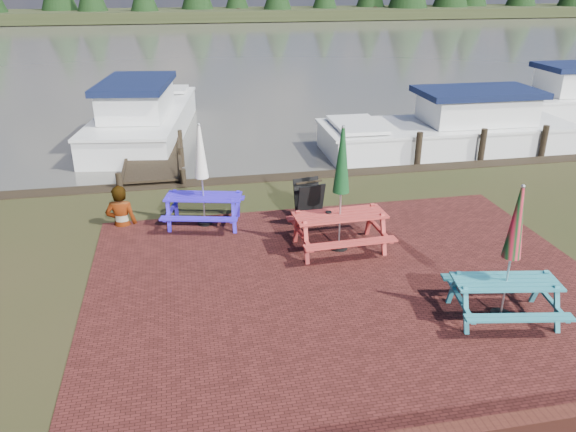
# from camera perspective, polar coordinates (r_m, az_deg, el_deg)

# --- Properties ---
(ground) EXTENTS (120.00, 120.00, 0.00)m
(ground) POSITION_cam_1_polar(r_m,az_deg,el_deg) (9.03, 8.30, -10.70)
(ground) COLOR black
(ground) RESTS_ON ground
(paving) EXTENTS (9.00, 7.50, 0.02)m
(paving) POSITION_cam_1_polar(r_m,az_deg,el_deg) (9.83, 6.41, -7.48)
(paving) COLOR #341310
(paving) RESTS_ON ground
(water) EXTENTS (120.00, 60.00, 0.02)m
(water) POSITION_cam_1_polar(r_m,az_deg,el_deg) (44.38, -7.98, 16.65)
(water) COLOR #403D37
(water) RESTS_ON ground
(picnic_table_teal) EXTENTS (1.83, 1.68, 2.23)m
(picnic_table_teal) POSITION_cam_1_polar(r_m,az_deg,el_deg) (9.29, 21.41, -5.57)
(picnic_table_teal) COLOR teal
(picnic_table_teal) RESTS_ON ground
(picnic_table_red) EXTENTS (1.85, 1.66, 2.48)m
(picnic_table_red) POSITION_cam_1_polar(r_m,az_deg,el_deg) (10.86, 5.32, 0.76)
(picnic_table_red) COLOR #B1322D
(picnic_table_red) RESTS_ON ground
(picnic_table_blue) EXTENTS (1.89, 1.76, 2.22)m
(picnic_table_blue) POSITION_cam_1_polar(r_m,az_deg,el_deg) (12.07, -8.64, 2.50)
(picnic_table_blue) COLOR #301CD8
(picnic_table_blue) RESTS_ON ground
(chalkboard) EXTENTS (0.62, 0.66, 0.95)m
(chalkboard) POSITION_cam_1_polar(r_m,az_deg,el_deg) (12.15, 2.12, 1.46)
(chalkboard) COLOR black
(chalkboard) RESTS_ON ground
(jetty) EXTENTS (1.76, 9.08, 1.00)m
(jetty) POSITION_cam_1_polar(r_m,az_deg,el_deg) (18.95, -13.36, 7.72)
(jetty) COLOR black
(jetty) RESTS_ON ground
(boat_jetty) EXTENTS (3.83, 8.22, 2.29)m
(boat_jetty) POSITION_cam_1_polar(r_m,az_deg,el_deg) (20.11, -14.46, 9.58)
(boat_jetty) COLOR silver
(boat_jetty) RESTS_ON ground
(boat_near) EXTENTS (7.94, 2.90, 2.13)m
(boat_near) POSITION_cam_1_polar(r_m,az_deg,el_deg) (18.67, 16.27, 8.21)
(boat_near) COLOR silver
(boat_near) RESTS_ON ground
(boat_far) EXTENTS (7.46, 2.77, 2.31)m
(boat_far) POSITION_cam_1_polar(r_m,az_deg,el_deg) (24.45, 26.13, 10.34)
(boat_far) COLOR silver
(boat_far) RESTS_ON ground
(person) EXTENTS (0.71, 0.51, 1.82)m
(person) POSITION_cam_1_polar(r_m,az_deg,el_deg) (12.38, -16.94, 2.90)
(person) COLOR gray
(person) RESTS_ON ground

